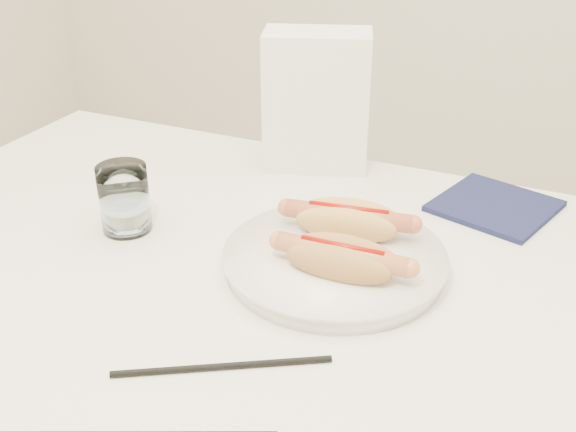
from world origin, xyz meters
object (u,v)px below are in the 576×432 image
at_px(hotdog_right, 342,259).
at_px(table, 282,343).
at_px(napkin_box, 316,101).
at_px(water_glass, 124,198).
at_px(plate, 334,262).
at_px(hotdog_left, 348,221).

bearing_deg(hotdog_right, table, -141.26).
bearing_deg(napkin_box, water_glass, -135.48).
height_order(plate, hotdog_right, hotdog_right).
bearing_deg(table, napkin_box, 106.59).
relative_size(plate, hotdog_left, 1.61).
xyz_separation_m(plate, water_glass, (-0.28, -0.02, 0.03)).
bearing_deg(water_glass, hotdog_right, -3.41).
bearing_deg(hotdog_right, plate, 119.27).
bearing_deg(table, water_glass, 166.03).
relative_size(hotdog_left, water_glass, 1.77).
relative_size(table, napkin_box, 5.86).
bearing_deg(hotdog_left, table, -110.39).
bearing_deg(plate, table, -111.46).
distance_m(hotdog_right, water_glass, 0.30).
height_order(hotdog_left, napkin_box, napkin_box).
relative_size(hotdog_right, napkin_box, 0.73).
height_order(table, water_glass, water_glass).
relative_size(table, hotdog_left, 7.76).
bearing_deg(napkin_box, hotdog_left, -78.32).
distance_m(table, hotdog_left, 0.16).
distance_m(table, napkin_box, 0.40).
relative_size(plate, hotdog_right, 1.66).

